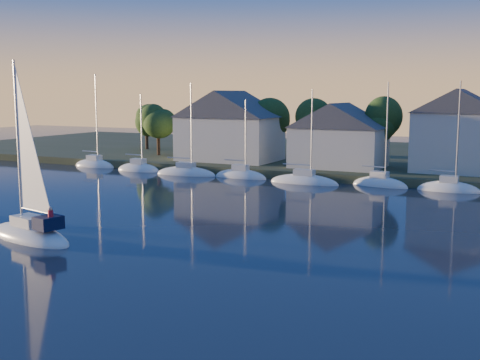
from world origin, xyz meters
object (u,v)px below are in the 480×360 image
Objects in this scene: clubhouse_west at (230,125)px; clubhouse_east at (459,130)px; hero_sailboat at (30,231)px; clubhouse_centre at (339,134)px.

clubhouse_east reaches higher than clubhouse_west.
clubhouse_west is 1.00× the size of hero_sailboat.
clubhouse_east reaches higher than clubhouse_centre.
clubhouse_east is (30.00, 1.00, 0.07)m from clubhouse_west.
hero_sailboat is (-9.44, -42.62, -4.56)m from clubhouse_centre.
clubhouse_east is 50.69m from hero_sailboat.
clubhouse_east is (14.00, 2.00, 0.87)m from clubhouse_centre.
clubhouse_west is 30.02m from clubhouse_east.
hero_sailboat reaches higher than clubhouse_centre.
clubhouse_centre is (16.00, -1.00, -0.80)m from clubhouse_west.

